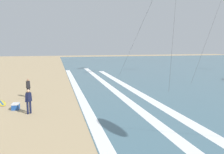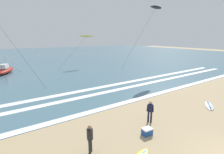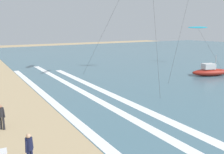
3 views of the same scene
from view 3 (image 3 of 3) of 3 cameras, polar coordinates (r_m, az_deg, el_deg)
wave_foam_shoreline at (r=13.80m, az=-4.63°, el=-14.43°), size 48.69×0.69×0.01m
wave_foam_mid_break at (r=15.54m, az=7.04°, el=-11.32°), size 53.43×0.75×0.01m
wave_foam_outer_break at (r=15.34m, az=17.91°, el=-12.17°), size 47.41×0.82×0.01m
surfer_right_near at (r=15.80m, az=-25.63°, el=-8.40°), size 0.42×0.43×1.60m
surfer_foreground_main at (r=11.36m, az=-19.73°, el=-15.97°), size 0.39×0.45×1.60m
kite_cyan_far_right at (r=43.26m, az=20.41°, el=11.36°), size 12.46×8.84×6.42m
offshore_boat at (r=32.80m, az=23.10°, el=1.27°), size 3.41×5.47×2.70m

